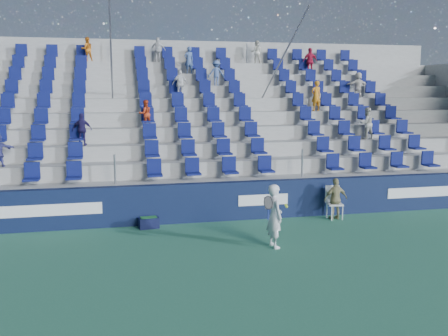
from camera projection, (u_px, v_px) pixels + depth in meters
The scene contains 7 objects.
ground at pixel (240, 252), 12.46m from camera, with size 70.00×70.00×0.00m, color #307153.
sponsor_wall at pixel (215, 202), 15.41m from camera, with size 24.00×0.32×1.20m.
grandstand at pixel (190, 137), 20.09m from camera, with size 24.00×8.17×6.63m.
tennis_player at pixel (275, 216), 12.75m from camera, with size 0.69×0.66×1.64m.
line_judge_chair at pixel (333, 200), 15.73m from camera, with size 0.52×0.53×1.03m.
line_judge at pixel (336, 199), 15.56m from camera, with size 0.76×0.32×1.30m, color tan.
ball_bin at pixel (149, 222), 14.64m from camera, with size 0.61×0.43×0.32m.
Camera 1 is at (-2.98, -11.62, 3.98)m, focal length 40.00 mm.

